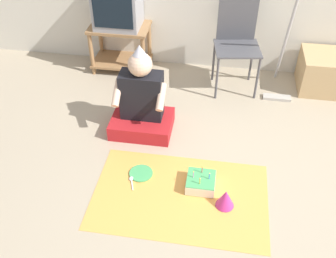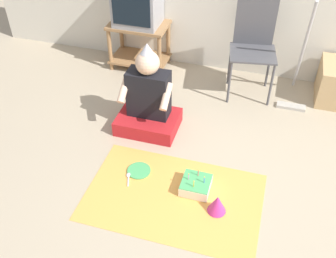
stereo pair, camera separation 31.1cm
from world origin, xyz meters
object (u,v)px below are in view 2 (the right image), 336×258
at_px(person_seated, 148,102).
at_px(paper_plate, 139,171).
at_px(folding_chair, 254,42).
at_px(dust_mop, 298,76).
at_px(tv, 137,2).
at_px(party_hat_blue, 217,204).
at_px(birthday_cake, 196,185).

xyz_separation_m(person_seated, paper_plate, (0.11, -0.58, -0.27)).
distance_m(person_seated, paper_plate, 0.65).
relative_size(folding_chair, dust_mop, 0.87).
height_order(tv, paper_plate, tv).
bearing_deg(paper_plate, dust_mop, 49.76).
bearing_deg(party_hat_blue, folding_chair, 90.17).
xyz_separation_m(tv, folding_chair, (1.24, -0.15, -0.20)).
bearing_deg(paper_plate, folding_chair, 64.97).
distance_m(folding_chair, dust_mop, 0.54).
bearing_deg(tv, party_hat_blue, -55.78).
distance_m(dust_mop, person_seated, 1.49).
bearing_deg(dust_mop, tv, 171.75).
bearing_deg(person_seated, tv, 113.61).
xyz_separation_m(party_hat_blue, paper_plate, (-0.69, 0.22, -0.07)).
bearing_deg(paper_plate, party_hat_blue, -17.72).
bearing_deg(party_hat_blue, birthday_cake, 140.53).
bearing_deg(tv, dust_mop, -8.25).
height_order(birthday_cake, party_hat_blue, birthday_cake).
xyz_separation_m(birthday_cake, party_hat_blue, (0.20, -0.16, 0.03)).
relative_size(dust_mop, person_seated, 1.29).
distance_m(tv, paper_plate, 1.86).
height_order(person_seated, birthday_cake, person_seated).
bearing_deg(tv, paper_plate, -70.95).
relative_size(folding_chair, paper_plate, 4.96).
relative_size(dust_mop, paper_plate, 5.69).
height_order(tv, birthday_cake, tv).
bearing_deg(party_hat_blue, paper_plate, 162.28).
xyz_separation_m(dust_mop, party_hat_blue, (-0.47, -1.59, -0.23)).
xyz_separation_m(tv, dust_mop, (1.71, -0.25, -0.44)).
bearing_deg(folding_chair, birthday_cake, -97.17).
xyz_separation_m(folding_chair, birthday_cake, (-0.19, -1.53, -0.50)).
bearing_deg(tv, folding_chair, -6.67).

